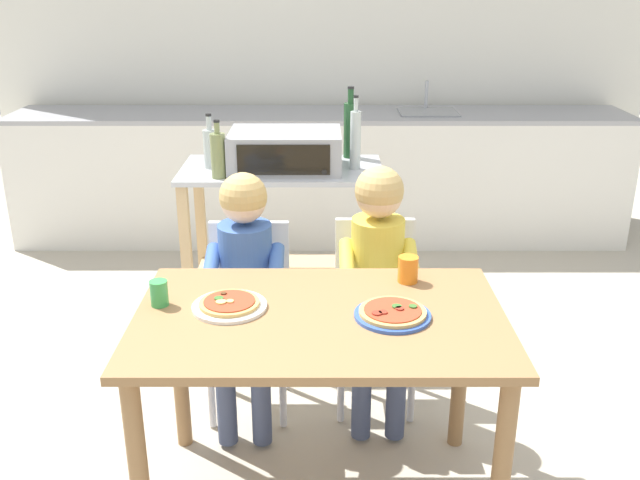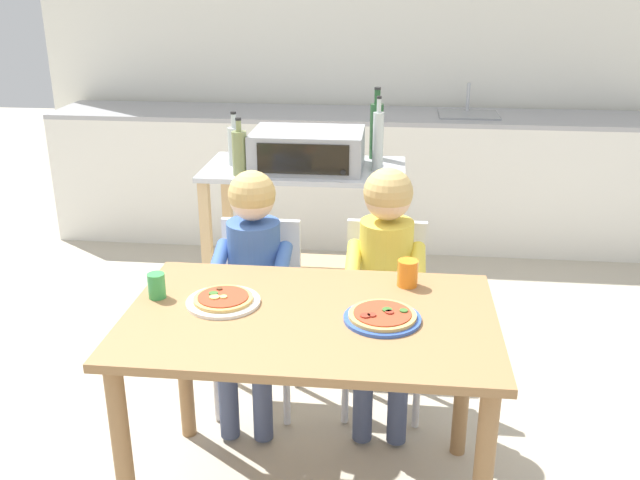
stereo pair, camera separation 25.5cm
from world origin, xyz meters
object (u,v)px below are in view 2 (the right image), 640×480
Objects in this scene: kitchen_island_cart at (305,223)px; dining_chair_right at (384,303)px; bottle_clear_vinegar at (378,140)px; dining_table at (310,345)px; bottle_tall_green_wine at (235,145)px; child_in_blue_striped_shirt at (252,268)px; child_in_yellow_shirt at (385,267)px; pizza_plate_blue_rimmed at (382,317)px; bottle_dark_olive_oil at (376,130)px; drinking_cup_green at (157,286)px; drinking_cup_orange at (408,273)px; toaster_oven at (308,150)px; bottle_slim_sauce at (240,152)px; pizza_plate_white at (223,300)px; dining_chair_left at (259,301)px.

dining_chair_right is (0.43, -0.67, -0.11)m from kitchen_island_cart.
bottle_clear_vinegar is 1.40m from dining_table.
kitchen_island_cart is at bearing 0.20° from bottle_tall_green_wine.
child_in_yellow_shirt reaches higher than child_in_blue_striped_shirt.
kitchen_island_cart is 1.44m from pizza_plate_blue_rimmed.
bottle_dark_olive_oil is at bearing 93.76° from bottle_clear_vinegar.
drinking_cup_orange reaches higher than drinking_cup_green.
bottle_tall_green_wine is (-0.36, -0.00, 0.41)m from kitchen_island_cart.
bottle_dark_olive_oil is 1.33m from drinking_cup_orange.
drinking_cup_orange is at bearing -64.93° from toaster_oven.
drinking_cup_orange is at bearing 73.78° from pizza_plate_blue_rimmed.
drinking_cup_green is (-0.06, -1.09, -0.21)m from bottle_slim_sauce.
pizza_plate_white is at bearing -81.03° from bottle_slim_sauce.
bottle_dark_olive_oil is 0.46× the size of dining_chair_left.
child_in_yellow_shirt is at bearing -61.16° from kitchen_island_cart.
kitchen_island_cart is at bearing -148.54° from bottle_dark_olive_oil.
bottle_dark_olive_oil is at bearing 31.96° from bottle_slim_sauce.
dining_table is 1.15× the size of child_in_yellow_shirt.
bottle_clear_vinegar reaches higher than kitchen_island_cart.
drinking_cup_green is (-0.72, -1.25, -0.25)m from bottle_clear_vinegar.
dining_table is 4.87× the size of pizza_plate_blue_rimmed.
dining_table is at bearing -109.26° from dining_chair_right.
pizza_plate_white is (0.24, -1.30, -0.23)m from bottle_tall_green_wine.
drinking_cup_green is at bearing 173.54° from pizza_plate_blue_rimmed.
drinking_cup_green is (0.00, -1.28, -0.20)m from bottle_tall_green_wine.
bottle_slim_sauce is at bearing 105.45° from child_in_blue_striped_shirt.
bottle_clear_vinegar reaches higher than child_in_yellow_shirt.
bottle_clear_vinegar is at bearing 94.83° from child_in_yellow_shirt.
toaster_oven is 0.52× the size of child_in_blue_striped_shirt.
pizza_plate_blue_rimmed is at bearing -72.49° from kitchen_island_cart.
dining_table is 1.16× the size of child_in_blue_striped_shirt.
bottle_slim_sauce is at bearing 140.34° from child_in_yellow_shirt.
dining_chair_right is (0.41, -0.64, -0.51)m from toaster_oven.
toaster_oven is 0.35m from bottle_clear_vinegar.
dining_table is 1.52× the size of dining_chair_right.
dining_chair_right is at bearing 16.05° from child_in_blue_striped_shirt.
dining_table is at bearing -95.80° from bottle_dark_olive_oil.
bottle_dark_olive_oil is at bearing 92.89° from pizza_plate_blue_rimmed.
pizza_plate_white and pizza_plate_blue_rimmed have the same top height.
drinking_cup_orange is at bearing -51.22° from bottle_tall_green_wine.
child_in_blue_striped_shirt is (0.18, -0.64, -0.32)m from bottle_slim_sauce.
kitchen_island_cart is at bearing 80.87° from dining_chair_left.
dining_chair_right is 0.77× the size of child_in_blue_striped_shirt.
kitchen_island_cart is at bearing 115.37° from drinking_cup_orange.
kitchen_island_cart reaches higher than pizza_plate_white.
child_in_yellow_shirt is (0.72, -0.60, -0.31)m from bottle_slim_sauce.
child_in_yellow_shirt is 11.06× the size of drinking_cup_orange.
bottle_slim_sauce is 0.76m from bottle_dark_olive_oil.
bottle_clear_vinegar is at bearing 97.88° from drinking_cup_orange.
child_in_blue_striped_shirt is at bearing -97.84° from kitchen_island_cart.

